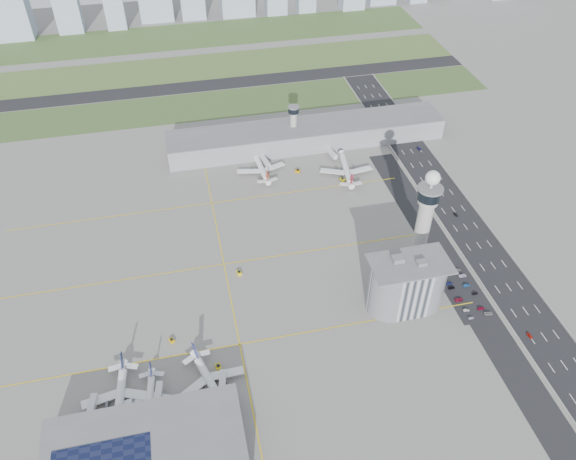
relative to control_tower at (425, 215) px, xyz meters
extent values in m
plane|color=gray|center=(-72.00, -8.00, -35.04)|extent=(1000.00, 1000.00, 0.00)
cube|color=#435D2C|center=(-92.00, 217.00, -35.00)|extent=(480.00, 50.00, 0.08)
cube|color=#576F35|center=(-92.00, 292.00, -35.00)|extent=(480.00, 60.00, 0.08)
cube|color=#405628|center=(-92.00, 372.00, -35.00)|extent=(480.00, 70.00, 0.08)
cube|color=black|center=(-92.00, 254.00, -34.98)|extent=(480.00, 22.00, 0.10)
cube|color=black|center=(43.00, -8.00, -34.99)|extent=(28.00, 500.00, 0.10)
cube|color=#9E9E99|center=(29.00, -8.00, -34.44)|extent=(0.60, 500.00, 1.20)
cube|color=#9E9E99|center=(57.00, -8.00, -34.44)|extent=(0.60, 500.00, 1.20)
cube|color=black|center=(18.00, -18.00, -35.00)|extent=(18.00, 260.00, 0.08)
cube|color=black|center=(16.00, -30.00, -34.99)|extent=(20.00, 44.00, 0.10)
cube|color=yellow|center=(-112.00, -38.00, -35.04)|extent=(260.00, 0.60, 0.01)
cube|color=yellow|center=(-112.00, 22.00, -35.04)|extent=(260.00, 0.60, 0.01)
cube|color=yellow|center=(-112.00, 82.00, -35.04)|extent=(260.00, 0.60, 0.01)
cube|color=yellow|center=(-112.00, 22.00, -35.04)|extent=(0.60, 260.00, 0.01)
cylinder|color=#ADAAA5|center=(0.00, 0.00, -11.04)|extent=(8.40, 8.40, 48.00)
cylinder|color=#ADAAA5|center=(0.00, 0.00, 10.96)|extent=(11.00, 11.00, 4.00)
cylinder|color=black|center=(0.00, 0.00, 14.96)|extent=(13.00, 13.00, 6.00)
cylinder|color=slate|center=(0.00, 0.00, 18.46)|extent=(14.00, 14.00, 1.00)
cylinder|color=#ADAAA5|center=(0.00, 0.00, 20.96)|extent=(1.60, 1.60, 5.00)
sphere|color=white|center=(0.00, 0.00, 25.46)|extent=(8.00, 8.00, 8.00)
cylinder|color=#ADAAA5|center=(-42.00, 142.00, -21.04)|extent=(5.00, 5.00, 28.00)
cylinder|color=black|center=(-42.00, 142.00, -6.04)|extent=(8.00, 8.00, 4.00)
cylinder|color=slate|center=(-42.00, 142.00, -3.54)|extent=(8.60, 8.60, 0.80)
cube|color=#B2B2B7|center=(-20.00, -30.00, -20.04)|extent=(18.00, 24.00, 30.00)
cylinder|color=#B2B2B7|center=(-29.00, -30.00, -20.04)|extent=(24.00, 24.00, 30.00)
cylinder|color=#B2B2B7|center=(-11.00, -30.00, -20.04)|extent=(24.00, 24.00, 30.00)
cube|color=slate|center=(-20.00, -30.00, -4.64)|extent=(42.00, 24.00, 0.80)
cube|color=slate|center=(-26.00, -27.00, -3.04)|extent=(6.00, 5.00, 3.00)
cube|color=slate|center=(-15.00, -32.00, -3.34)|extent=(5.00, 4.00, 2.40)
cube|color=gray|center=(-32.00, 140.00, -27.54)|extent=(210.00, 32.00, 15.00)
cube|color=slate|center=(-32.00, 140.00, -19.64)|extent=(210.00, 32.00, 0.80)
cube|color=gray|center=(-160.00, -90.00, -29.04)|extent=(84.00, 42.00, 12.00)
cube|color=slate|center=(-160.00, -90.00, -22.64)|extent=(84.00, 42.00, 0.80)
imported|color=silver|center=(11.53, -48.40, -34.47)|extent=(3.41, 1.47, 1.14)
imported|color=#A6A6A6|center=(11.65, -42.75, -34.47)|extent=(3.57, 1.56, 1.14)
imported|color=maroon|center=(10.94, -34.92, -34.39)|extent=(4.80, 2.39, 1.31)
imported|color=black|center=(10.95, -25.53, -34.47)|extent=(4.06, 1.88, 1.15)
imported|color=navy|center=(11.03, -22.22, -34.41)|extent=(3.73, 1.59, 1.26)
imported|color=white|center=(10.44, -14.11, -34.45)|extent=(3.67, 1.58, 1.18)
imported|color=gray|center=(22.18, -47.56, -34.40)|extent=(4.90, 2.77, 1.29)
imported|color=maroon|center=(19.95, -43.32, -34.46)|extent=(4.07, 1.82, 1.16)
imported|color=black|center=(21.86, -32.45, -34.45)|extent=(3.63, 1.89, 1.18)
imported|color=navy|center=(20.13, -25.76, -34.40)|extent=(4.01, 1.71, 1.28)
imported|color=white|center=(21.30, -18.17, -34.40)|extent=(4.64, 2.24, 1.27)
imported|color=gray|center=(20.87, -12.94, -34.46)|extent=(4.06, 1.84, 1.15)
imported|color=#B5180C|center=(35.82, -65.96, -34.41)|extent=(1.93, 3.86, 1.26)
imported|color=black|center=(41.86, 34.15, -34.40)|extent=(1.99, 4.04, 1.27)
imported|color=navy|center=(49.47, 113.43, -34.40)|extent=(2.55, 4.79, 1.28)
imported|color=#A1A1A1|center=(37.04, 170.81, -34.44)|extent=(1.66, 3.61, 1.20)
cube|color=#9EADC1|center=(-276.47, 407.19, -4.86)|extent=(35.81, 28.65, 60.36)
cube|color=#9EADC1|center=(-174.68, 409.90, -12.44)|extent=(20.04, 16.03, 45.20)
cube|color=#9EADC1|center=(1.27, 415.68, -21.17)|extent=(23.01, 18.41, 27.75)
camera|label=1|loc=(-126.94, -217.76, 197.77)|focal=35.00mm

